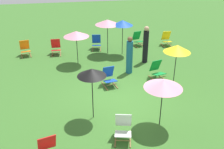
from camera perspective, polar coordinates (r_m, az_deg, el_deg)
name	(u,v)px	position (r m, az deg, el deg)	size (l,w,h in m)	color
ground_plane	(118,100)	(9.85, 1.29, -5.64)	(40.00, 40.00, 0.00)	#386B28
deckchair_0	(96,43)	(14.70, -3.44, 6.97)	(0.57, 0.82, 0.83)	olive
deckchair_1	(25,49)	(14.50, -18.52, 5.35)	(0.62, 0.84, 0.83)	olive
deckchair_2	(167,39)	(15.59, 11.90, 7.58)	(0.52, 0.79, 0.83)	olive
deckchair_5	(157,70)	(11.47, 9.87, 0.88)	(0.65, 0.85, 0.83)	olive
deckchair_6	(109,77)	(10.71, -0.64, -0.60)	(0.60, 0.83, 0.83)	olive
deckchair_7	(56,48)	(14.27, -12.22, 5.80)	(0.49, 0.77, 0.83)	olive
deckchair_9	(138,39)	(15.35, 5.67, 7.72)	(0.64, 0.85, 0.83)	olive
deckchair_10	(123,128)	(7.87, 2.47, -11.67)	(0.65, 0.85, 0.83)	olive
umbrella_0	(76,34)	(12.51, -7.87, 8.82)	(1.21, 1.21, 1.65)	black
umbrella_1	(107,22)	(13.65, -1.00, 11.41)	(1.28, 1.28, 1.85)	black
umbrella_2	(123,23)	(13.56, 2.36, 11.27)	(1.06, 1.06, 1.85)	black
umbrella_3	(177,49)	(10.52, 14.12, 5.53)	(1.07, 1.07, 1.77)	black
umbrella_4	(163,84)	(7.95, 11.20, -2.05)	(1.18, 1.18, 1.63)	black
umbrella_5	(92,73)	(8.10, -4.48, 0.44)	(0.93, 0.93, 1.82)	black
person_0	(129,56)	(11.66, 3.86, 4.10)	(0.38, 0.38, 1.72)	#195972
person_1	(146,45)	(12.85, 7.39, 6.45)	(0.36, 0.36, 1.84)	black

